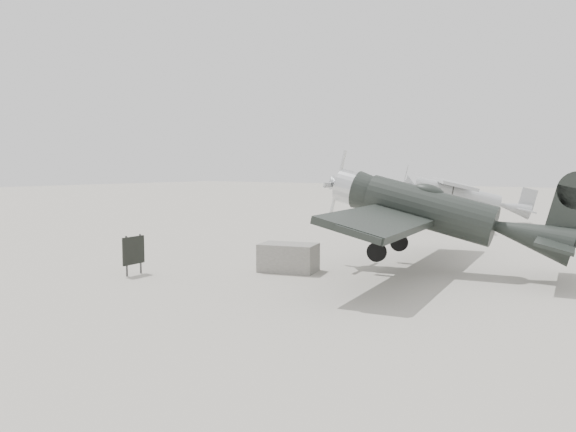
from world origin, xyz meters
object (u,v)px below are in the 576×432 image
at_px(highwing_monoplane, 462,192).
at_px(sign_board, 134,251).
at_px(lowwing_monoplane, 441,213).
at_px(equipment_block, 288,257).

distance_m(highwing_monoplane, sign_board, 21.35).
relative_size(lowwing_monoplane, highwing_monoplane, 1.07).
height_order(highwing_monoplane, equipment_block, highwing_monoplane).
relative_size(equipment_block, sign_board, 1.43).
relative_size(lowwing_monoplane, sign_board, 8.87).
xyz_separation_m(lowwing_monoplane, equipment_block, (-3.95, -2.53, -1.40)).
height_order(lowwing_monoplane, equipment_block, lowwing_monoplane).
bearing_deg(equipment_block, lowwing_monoplane, 32.64).
bearing_deg(highwing_monoplane, equipment_block, -111.97).
distance_m(highwing_monoplane, equipment_block, 17.98).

